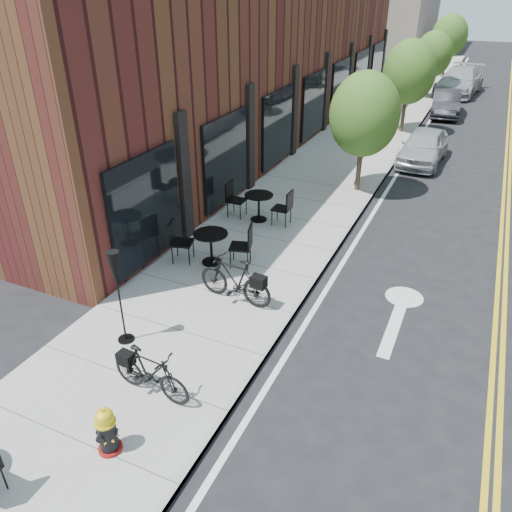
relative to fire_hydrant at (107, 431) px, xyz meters
The scene contains 16 objects.
ground 3.22m from the fire_hydrant, 66.40° to the left, with size 120.00×120.00×0.00m, color black.
sidewalk_near 12.94m from the fire_hydrant, 93.22° to the left, with size 4.00×70.00×0.12m, color #9E9B93.
building_near 17.95m from the fire_hydrant, 107.17° to the left, with size 5.00×28.00×7.00m, color #451716.
tree_near_a 12.12m from the fire_hydrant, 86.77° to the left, with size 2.20×2.20×3.81m.
tree_near_b 20.05m from the fire_hydrant, 88.06° to the left, with size 2.30×2.30×3.98m.
tree_near_c 28.00m from the fire_hydrant, 88.62° to the left, with size 2.10×2.10×3.67m.
tree_near_d 35.99m from the fire_hydrant, 88.93° to the left, with size 2.40×2.40×4.11m.
fire_hydrant is the anchor object (origin of this frame).
bicycle_left 4.34m from the fire_hydrant, 90.97° to the left, with size 0.50×1.77×1.06m, color black.
bicycle_right 1.23m from the fire_hydrant, 93.77° to the left, with size 0.44×1.55×0.93m, color black.
bistro_set_b 5.75m from the fire_hydrant, 103.66° to the left, with size 2.01×1.05×1.06m.
bistro_set_c 8.46m from the fire_hydrant, 99.03° to the left, with size 1.91×0.83×1.03m.
patio_umbrella 2.82m from the fire_hydrant, 122.43° to the left, with size 0.32×0.32×1.97m.
parked_car_a 16.18m from the fire_hydrant, 82.31° to the left, with size 1.52×3.79×1.29m, color #A5A7AD.
parked_car_b 24.50m from the fire_hydrant, 85.14° to the left, with size 1.35×3.86×1.27m, color black.
parked_car_c 30.49m from the fire_hydrant, 85.88° to the left, with size 2.22×5.47×1.59m, color #A6A7AB.
Camera 1 is at (2.87, -6.67, 6.34)m, focal length 35.00 mm.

